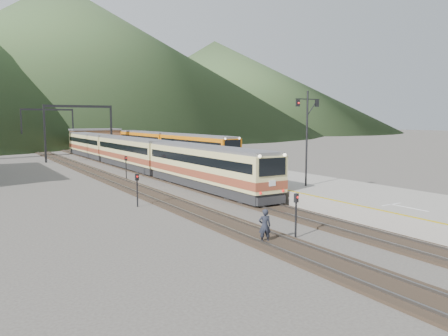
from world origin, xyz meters
TOP-DOWN VIEW (x-y plane):
  - track_main at (0.00, 40.00)m, footprint 2.60×200.00m
  - track_far at (-5.00, 40.00)m, footprint 2.60×200.00m
  - track_second at (11.50, 40.00)m, footprint 2.60×200.00m
  - platform at (5.60, 38.00)m, footprint 8.00×100.00m
  - gantry_near at (-2.85, 55.00)m, footprint 9.55×0.25m
  - gantry_far at (-2.85, 80.00)m, footprint 9.55×0.25m
  - station_shed at (5.60, 78.00)m, footprint 9.40×4.40m
  - hill_b at (30.00, 230.00)m, footprint 220.00×220.00m
  - hill_c at (110.00, 210.00)m, footprint 160.00×160.00m
  - main_train at (0.00, 41.34)m, footprint 2.68×55.14m
  - second_train at (11.50, 56.31)m, footprint 2.88×39.20m
  - signal_mast at (4.35, 15.26)m, footprint 2.20×0.28m
  - short_signal_a at (-3.45, 7.34)m, footprint 0.26×0.22m
  - short_signal_b at (-3.43, 33.31)m, footprint 0.25×0.20m
  - short_signal_c at (-7.52, 19.04)m, footprint 0.25×0.20m
  - worker at (-5.36, 7.40)m, footprint 0.72×0.61m

SIDE VIEW (x-z plane):
  - track_main at x=0.00m, z-range -0.05..0.18m
  - track_far at x=-5.00m, z-range -0.05..0.18m
  - track_second at x=11.50m, z-range -0.05..0.18m
  - platform at x=5.60m, z-range 0.00..1.00m
  - worker at x=-5.36m, z-range 0.00..1.68m
  - short_signal_a at x=-3.45m, z-range 0.33..2.60m
  - short_signal_b at x=-3.43m, z-range 0.33..2.60m
  - short_signal_c at x=-7.52m, z-range 0.33..2.60m
  - main_train at x=0.00m, z-range 0.23..3.51m
  - second_train at x=11.50m, z-range 0.23..3.74m
  - station_shed at x=5.60m, z-range 1.02..4.12m
  - signal_mast at x=4.35m, z-range 1.77..8.83m
  - gantry_near at x=-2.85m, z-range 1.59..9.59m
  - gantry_far at x=-2.85m, z-range 1.59..9.59m
  - hill_c at x=110.00m, z-range 0.00..50.00m
  - hill_b at x=30.00m, z-range 0.00..75.00m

